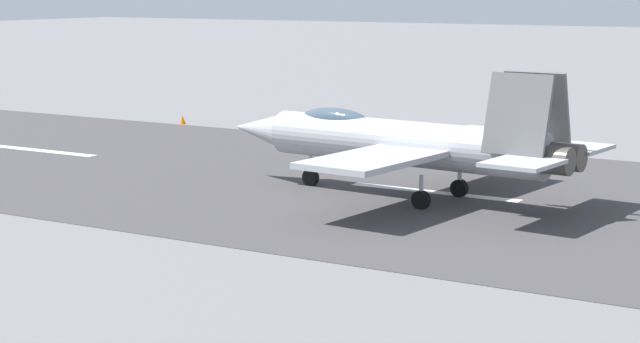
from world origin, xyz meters
name	(u,v)px	position (x,y,z in m)	size (l,w,h in m)	color
ground_plane	(452,195)	(0.00, 0.00, 0.00)	(400.00, 400.00, 0.00)	slate
runway_strip	(453,194)	(-0.02, 0.00, 0.01)	(240.00, 26.00, 0.02)	#413E40
fighter_jet	(403,142)	(1.52, 1.78, 2.43)	(17.63, 14.37, 5.63)	#ABAEB5
crew_person	(300,133)	(13.09, -8.39, 0.84)	(0.34, 0.69, 1.69)	#1E2338
marker_cone_mid	(476,143)	(4.65, -13.47, 0.28)	(0.44, 0.44, 0.55)	orange
marker_cone_far	(182,120)	(25.39, -13.47, 0.28)	(0.44, 0.44, 0.55)	orange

